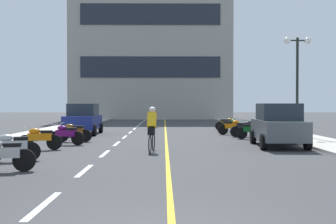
{
  "coord_description": "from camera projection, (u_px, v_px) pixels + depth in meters",
  "views": [
    {
      "loc": [
        0.13,
        -5.66,
        1.78
      ],
      "look_at": [
        0.39,
        20.33,
        1.32
      ],
      "focal_mm": 46.49,
      "sensor_mm": 36.0,
      "label": 1
    }
  ],
  "objects": [
    {
      "name": "ground_plane",
      "position": [
        162.0,
        133.0,
        26.69
      ],
      "size": [
        140.0,
        140.0,
        0.0
      ],
      "primitive_type": "plane",
      "color": "#38383A"
    },
    {
      "name": "lane_dash_1",
      "position": [
        84.0,
        171.0,
        11.67
      ],
      "size": [
        0.14,
        2.2,
        0.01
      ],
      "primitive_type": "cube",
      "color": "silver",
      "rests_on": "ground"
    },
    {
      "name": "curb_left",
      "position": [
        56.0,
        130.0,
        29.62
      ],
      "size": [
        2.4,
        72.0,
        0.12
      ],
      "primitive_type": "cube",
      "color": "#B7B2A8",
      "rests_on": "ground"
    },
    {
      "name": "motorcycle_7",
      "position": [
        245.0,
        128.0,
        23.7
      ],
      "size": [
        1.69,
        0.6,
        0.92
      ],
      "color": "black",
      "rests_on": "ground"
    },
    {
      "name": "parked_car_near",
      "position": [
        278.0,
        125.0,
        18.27
      ],
      "size": [
        2.12,
        4.29,
        1.82
      ],
      "color": "black",
      "rests_on": "ground"
    },
    {
      "name": "lane_dash_4",
      "position": [
        125.0,
        137.0,
        23.67
      ],
      "size": [
        0.14,
        2.2,
        0.01
      ],
      "primitive_type": "cube",
      "color": "silver",
      "rests_on": "ground"
    },
    {
      "name": "lane_dash_11",
      "position": [
        146.0,
        119.0,
        51.66
      ],
      "size": [
        0.14,
        2.2,
        0.01
      ],
      "primitive_type": "cube",
      "color": "silver",
      "rests_on": "ground"
    },
    {
      "name": "motorcycle_9",
      "position": [
        231.0,
        125.0,
        27.43
      ],
      "size": [
        1.69,
        0.62,
        0.92
      ],
      "color": "black",
      "rests_on": "ground"
    },
    {
      "name": "motorcycle_1",
      "position": [
        2.0,
        154.0,
        11.4
      ],
      "size": [
        1.69,
        0.62,
        0.92
      ],
      "color": "black",
      "rests_on": "ground"
    },
    {
      "name": "motorcycle_8",
      "position": [
        232.0,
        127.0,
        25.42
      ],
      "size": [
        1.7,
        0.6,
        0.92
      ],
      "color": "black",
      "rests_on": "ground"
    },
    {
      "name": "lane_dash_8",
      "position": [
        140.0,
        124.0,
        39.67
      ],
      "size": [
        0.14,
        2.2,
        0.01
      ],
      "primitive_type": "cube",
      "color": "silver",
      "rests_on": "ground"
    },
    {
      "name": "lane_dash_6",
      "position": [
        135.0,
        129.0,
        31.67
      ],
      "size": [
        0.14,
        2.2,
        0.01
      ],
      "primitive_type": "cube",
      "color": "silver",
      "rests_on": "ground"
    },
    {
      "name": "motorcycle_5",
      "position": [
        74.0,
        132.0,
        20.53
      ],
      "size": [
        1.7,
        0.6,
        0.92
      ],
      "color": "black",
      "rests_on": "ground"
    },
    {
      "name": "street_lamp_mid",
      "position": [
        297.0,
        64.0,
        23.16
      ],
      "size": [
        1.46,
        0.36,
        5.25
      ],
      "color": "black",
      "rests_on": "curb_right"
    },
    {
      "name": "parked_car_mid",
      "position": [
        83.0,
        119.0,
        25.84
      ],
      "size": [
        1.96,
        4.22,
        1.82
      ],
      "color": "black",
      "rests_on": "ground"
    },
    {
      "name": "curb_right",
      "position": [
        267.0,
        129.0,
        29.76
      ],
      "size": [
        2.4,
        72.0,
        0.12
      ],
      "primitive_type": "cube",
      "color": "#B7B2A8",
      "rests_on": "ground"
    },
    {
      "name": "lane_dash_7",
      "position": [
        138.0,
        126.0,
        35.67
      ],
      "size": [
        0.14,
        2.2,
        0.01
      ],
      "primitive_type": "cube",
      "color": "silver",
      "rests_on": "ground"
    },
    {
      "name": "motorcycle_10",
      "position": [
        228.0,
        124.0,
        29.56
      ],
      "size": [
        1.7,
        0.6,
        0.92
      ],
      "color": "black",
      "rests_on": "ground"
    },
    {
      "name": "lane_dash_9",
      "position": [
        143.0,
        122.0,
        43.67
      ],
      "size": [
        0.14,
        2.2,
        0.01
      ],
      "primitive_type": "cube",
      "color": "silver",
      "rests_on": "ground"
    },
    {
      "name": "centre_line_yellow",
      "position": [
        165.0,
        130.0,
        29.69
      ],
      "size": [
        0.12,
        66.0,
        0.01
      ],
      "primitive_type": "cube",
      "color": "gold",
      "rests_on": "ground"
    },
    {
      "name": "motorcycle_2",
      "position": [
        12.0,
        146.0,
        13.5
      ],
      "size": [
        1.66,
        0.73,
        0.92
      ],
      "color": "black",
      "rests_on": "ground"
    },
    {
      "name": "lane_dash_10",
      "position": [
        144.0,
        121.0,
        47.67
      ],
      "size": [
        0.14,
        2.2,
        0.01
      ],
      "primitive_type": "cube",
      "color": "silver",
      "rests_on": "ground"
    },
    {
      "name": "cyclist_rider",
      "position": [
        152.0,
        128.0,
        16.22
      ],
      "size": [
        0.43,
        1.77,
        1.71
      ],
      "color": "black",
      "rests_on": "ground"
    },
    {
      "name": "lane_dash_3",
      "position": [
        117.0,
        144.0,
        19.67
      ],
      "size": [
        0.14,
        2.2,
        0.01
      ],
      "primitive_type": "cube",
      "color": "silver",
      "rests_on": "ground"
    },
    {
      "name": "lane_dash_5",
      "position": [
        130.0,
        132.0,
        27.67
      ],
      "size": [
        0.14,
        2.2,
        0.01
      ],
      "primitive_type": "cube",
      "color": "silver",
      "rests_on": "ground"
    },
    {
      "name": "lane_dash_2",
      "position": [
        105.0,
        154.0,
        15.67
      ],
      "size": [
        0.14,
        2.2,
        0.01
      ],
      "primitive_type": "cube",
      "color": "silver",
      "rests_on": "ground"
    },
    {
      "name": "motorcycle_6",
      "position": [
        253.0,
        130.0,
        22.05
      ],
      "size": [
        1.66,
        0.72,
        0.92
      ],
      "color": "black",
      "rests_on": "ground"
    },
    {
      "name": "motorcycle_3",
      "position": [
        40.0,
        138.0,
        16.88
      ],
      "size": [
        1.7,
        0.6,
        0.92
      ],
      "color": "black",
      "rests_on": "ground"
    },
    {
      "name": "office_building",
      "position": [
        152.0,
        38.0,
        55.26
      ],
      "size": [
        19.37,
        9.66,
        20.43
      ],
      "color": "#9E998E",
      "rests_on": "ground"
    },
    {
      "name": "lane_dash_0",
      "position": [
        43.0,
        205.0,
        7.67
      ],
      "size": [
        0.14,
        2.2,
        0.01
      ],
      "primitive_type": "cube",
      "color": "silver",
      "rests_on": "ground"
    },
    {
      "name": "motorcycle_4",
      "position": [
        66.0,
        134.0,
        19.01
      ],
      "size": [
        1.67,
        0.69,
        0.92
      ],
      "color": "black",
      "rests_on": "ground"
    }
  ]
}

